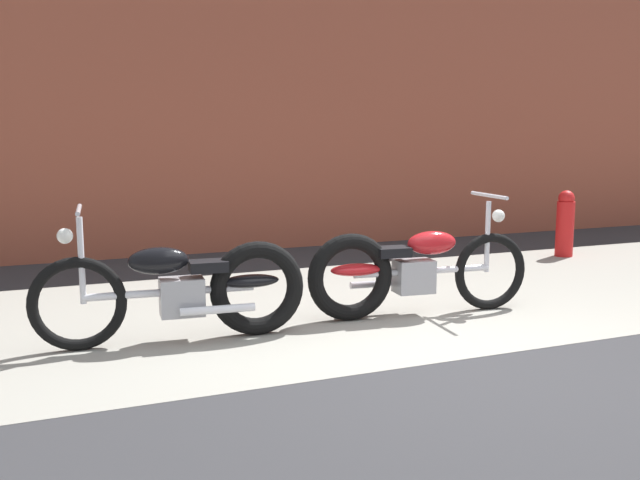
{
  "coord_description": "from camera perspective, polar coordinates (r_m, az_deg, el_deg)",
  "views": [
    {
      "loc": [
        -2.54,
        -3.84,
        1.52
      ],
      "look_at": [
        -0.62,
        0.87,
        0.75
      ],
      "focal_mm": 38.8,
      "sensor_mm": 36.0,
      "label": 1
    }
  ],
  "objects": [
    {
      "name": "ground_plane",
      "position": [
        4.85,
        10.82,
        -9.8
      ],
      "size": [
        80.0,
        80.0,
        0.0
      ],
      "primitive_type": "plane",
      "color": "#2D2D30"
    },
    {
      "name": "motorcycle_red",
      "position": [
        5.88,
        7.06,
        -2.47
      ],
      "size": [
        2.01,
        0.59,
        1.03
      ],
      "rotation": [
        0.0,
        0.0,
        -0.1
      ],
      "color": "black",
      "rests_on": "ground"
    },
    {
      "name": "sidewalk_slab",
      "position": [
        6.33,
        2.13,
        -5.27
      ],
      "size": [
        36.0,
        3.5,
        0.01
      ],
      "primitive_type": "cube",
      "color": "gray",
      "rests_on": "ground"
    },
    {
      "name": "motorcycle_black",
      "position": [
        5.22,
        -10.49,
        -3.95
      ],
      "size": [
        2.01,
        0.58,
        1.03
      ],
      "rotation": [
        0.0,
        0.0,
        3.06
      ],
      "color": "black",
      "rests_on": "ground"
    },
    {
      "name": "fire_hydrant",
      "position": [
        9.26,
        19.56,
        1.32
      ],
      "size": [
        0.22,
        0.22,
        0.84
      ],
      "color": "red",
      "rests_on": "ground"
    },
    {
      "name": "brick_building_wall",
      "position": [
        9.43,
        -6.72,
        13.62
      ],
      "size": [
        36.0,
        0.5,
        4.71
      ],
      "primitive_type": "cube",
      "color": "brown",
      "rests_on": "ground"
    }
  ]
}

